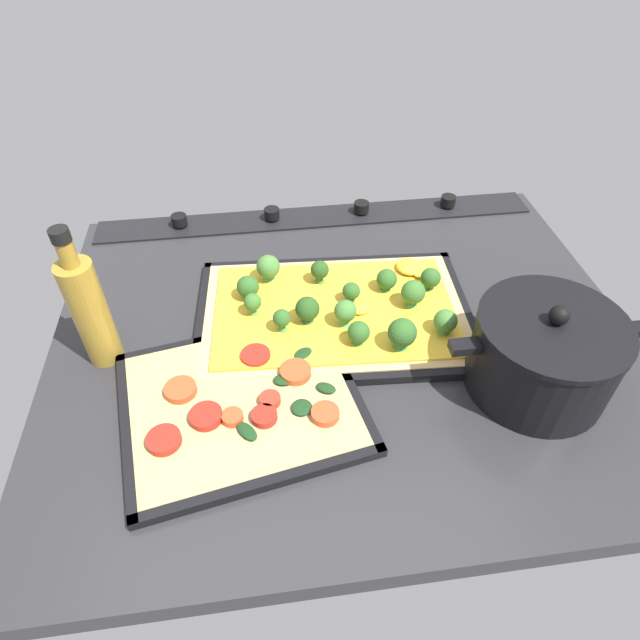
{
  "coord_description": "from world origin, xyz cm",
  "views": [
    {
      "loc": [
        10.89,
        54.57,
        54.87
      ],
      "look_at": [
        3.63,
        0.29,
        3.36
      ],
      "focal_mm": 30.12,
      "sensor_mm": 36.0,
      "label": 1
    }
  ],
  "objects_px": {
    "baking_tray_front": "(334,316)",
    "baking_tray_back": "(241,404)",
    "oil_bottle": "(89,312)",
    "cooking_pot": "(543,354)",
    "veggie_pizza_back": "(242,400)",
    "broccoli_pizza": "(340,308)"
  },
  "relations": [
    {
      "from": "broccoli_pizza",
      "to": "baking_tray_back",
      "type": "relative_size",
      "value": 1.18
    },
    {
      "from": "veggie_pizza_back",
      "to": "cooking_pot",
      "type": "relative_size",
      "value": 1.22
    },
    {
      "from": "broccoli_pizza",
      "to": "baking_tray_back",
      "type": "xyz_separation_m",
      "value": [
        0.15,
        0.15,
        -0.02
      ]
    },
    {
      "from": "veggie_pizza_back",
      "to": "baking_tray_front",
      "type": "bearing_deg",
      "value": -133.75
    },
    {
      "from": "baking_tray_back",
      "to": "veggie_pizza_back",
      "type": "relative_size",
      "value": 1.09
    },
    {
      "from": "baking_tray_back",
      "to": "cooking_pot",
      "type": "xyz_separation_m",
      "value": [
        -0.38,
        0.01,
        0.05
      ]
    },
    {
      "from": "oil_bottle",
      "to": "baking_tray_front",
      "type": "bearing_deg",
      "value": -173.33
    },
    {
      "from": "baking_tray_front",
      "to": "baking_tray_back",
      "type": "distance_m",
      "value": 0.2
    },
    {
      "from": "broccoli_pizza",
      "to": "baking_tray_front",
      "type": "bearing_deg",
      "value": -5.2
    },
    {
      "from": "baking_tray_back",
      "to": "veggie_pizza_back",
      "type": "distance_m",
      "value": 0.01
    },
    {
      "from": "baking_tray_front",
      "to": "broccoli_pizza",
      "type": "height_order",
      "value": "broccoli_pizza"
    },
    {
      "from": "baking_tray_front",
      "to": "baking_tray_back",
      "type": "bearing_deg",
      "value": 45.8
    },
    {
      "from": "broccoli_pizza",
      "to": "cooking_pot",
      "type": "relative_size",
      "value": 1.57
    },
    {
      "from": "baking_tray_front",
      "to": "broccoli_pizza",
      "type": "distance_m",
      "value": 0.02
    },
    {
      "from": "baking_tray_front",
      "to": "cooking_pot",
      "type": "bearing_deg",
      "value": 146.48
    },
    {
      "from": "baking_tray_front",
      "to": "cooking_pot",
      "type": "xyz_separation_m",
      "value": [
        -0.24,
        0.16,
        0.05
      ]
    },
    {
      "from": "baking_tray_front",
      "to": "baking_tray_back",
      "type": "height_order",
      "value": "same"
    },
    {
      "from": "baking_tray_back",
      "to": "oil_bottle",
      "type": "relative_size",
      "value": 1.6
    },
    {
      "from": "baking_tray_front",
      "to": "cooking_pot",
      "type": "height_order",
      "value": "cooking_pot"
    },
    {
      "from": "cooking_pot",
      "to": "oil_bottle",
      "type": "xyz_separation_m",
      "value": [
        0.57,
        -0.12,
        0.03
      ]
    },
    {
      "from": "oil_bottle",
      "to": "baking_tray_back",
      "type": "bearing_deg",
      "value": 149.43
    },
    {
      "from": "baking_tray_front",
      "to": "broccoli_pizza",
      "type": "relative_size",
      "value": 1.06
    }
  ]
}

